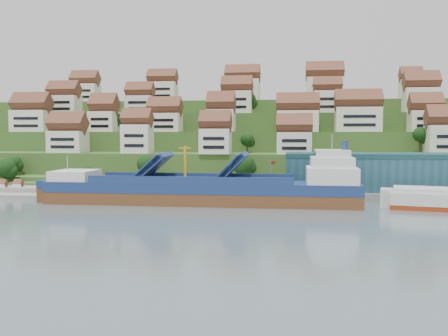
# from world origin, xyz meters

# --- Properties ---
(ground) EXTENTS (300.00, 300.00, 0.00)m
(ground) POSITION_xyz_m (0.00, 0.00, 0.00)
(ground) COLOR slate
(ground) RESTS_ON ground
(quay) EXTENTS (180.00, 14.00, 2.20)m
(quay) POSITION_xyz_m (20.00, 15.00, 1.10)
(quay) COLOR gray
(quay) RESTS_ON ground
(pebble_beach) EXTENTS (45.00, 20.00, 1.00)m
(pebble_beach) POSITION_xyz_m (-58.00, 12.00, 0.50)
(pebble_beach) COLOR gray
(pebble_beach) RESTS_ON ground
(hillside) EXTENTS (260.00, 128.00, 31.00)m
(hillside) POSITION_xyz_m (0.00, 103.55, 10.66)
(hillside) COLOR #2D4C1E
(hillside) RESTS_ON ground
(hillside_village) EXTENTS (157.09, 63.15, 29.16)m
(hillside_village) POSITION_xyz_m (3.23, 63.08, 25.33)
(hillside_village) COLOR silver
(hillside_village) RESTS_ON ground
(hillside_trees) EXTENTS (137.49, 62.27, 29.78)m
(hillside_trees) POSITION_xyz_m (-15.15, 44.29, 16.49)
(hillside_trees) COLOR #163712
(hillside_trees) RESTS_ON ground
(warehouse) EXTENTS (60.00, 15.00, 10.00)m
(warehouse) POSITION_xyz_m (52.00, 17.00, 7.20)
(warehouse) COLOR #224D5D
(warehouse) RESTS_ON quay
(flagpole) EXTENTS (1.28, 0.16, 8.00)m
(flagpole) POSITION_xyz_m (18.11, 10.00, 6.88)
(flagpole) COLOR gray
(flagpole) RESTS_ON quay
(cargo_ship) EXTENTS (77.46, 12.35, 17.16)m
(cargo_ship) POSITION_xyz_m (3.37, 0.03, 3.27)
(cargo_ship) COLOR brown
(cargo_ship) RESTS_ON ground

